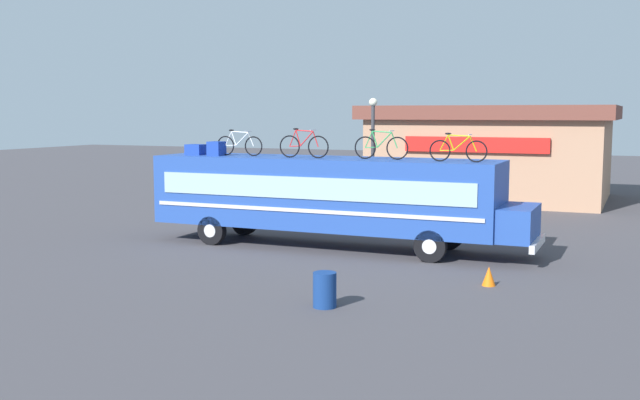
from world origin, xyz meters
The scene contains 12 objects.
ground_plane centered at (0.00, 0.00, 0.00)m, with size 120.00×120.00×0.00m, color #423F44.
bus centered at (0.22, 0.00, 1.74)m, with size 12.58×2.57×2.91m.
luggage_bag_1 centered at (-4.71, -0.17, 3.09)m, with size 0.59×0.54×0.36m, color #193899.
luggage_bag_2 centered at (-3.81, -0.30, 3.15)m, with size 0.47×0.53×0.47m, color #193899.
rooftop_bicycle_1 centered at (-3.02, -0.13, 3.28)m, with size 1.74×0.44×0.88m.
rooftop_bicycle_2 centered at (-0.52, -0.38, 3.31)m, with size 1.73×0.44×0.95m.
rooftop_bicycle_3 centered at (1.99, -0.09, 3.30)m, with size 1.76×0.44×0.94m.
rooftop_bicycle_4 centered at (4.47, -0.37, 3.27)m, with size 1.73×0.44×0.86m.
roadside_building centered at (2.39, 16.46, 2.39)m, with size 11.87×9.30×4.69m.
trash_bin centered at (3.06, -7.08, 0.40)m, with size 0.53×0.53×0.80m, color navy.
traffic_cone centered at (6.05, -3.47, 0.25)m, with size 0.35×0.35×0.49m, color orange.
street_lamp centered at (-0.16, 5.26, 2.97)m, with size 0.32×0.32×4.92m.
Camera 1 is at (9.54, -22.32, 4.36)m, focal length 42.27 mm.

